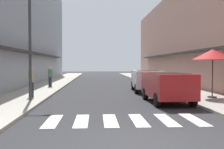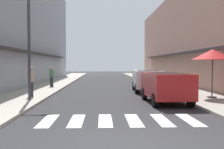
% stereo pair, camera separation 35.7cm
% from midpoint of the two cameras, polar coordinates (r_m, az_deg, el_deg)
% --- Properties ---
extents(ground_plane, '(96.01, 96.01, 0.00)m').
position_cam_midpoint_polar(ground_plane, '(23.87, -1.42, -2.40)').
color(ground_plane, '#2B2B2D').
extents(sidewalk_left, '(2.85, 61.10, 0.12)m').
position_cam_midpoint_polar(sidewalk_left, '(24.22, -13.24, -2.25)').
color(sidewalk_left, '#ADA899').
rests_on(sidewalk_left, ground_plane).
extents(sidewalk_right, '(2.85, 61.10, 0.12)m').
position_cam_midpoint_polar(sidewalk_right, '(24.53, 10.24, -2.17)').
color(sidewalk_right, '#9E998E').
rests_on(sidewalk_right, ground_plane).
extents(building_row_left, '(5.50, 41.28, 11.89)m').
position_cam_midpoint_polar(building_row_left, '(26.56, -21.40, 10.77)').
color(building_row_left, '#939EA8').
rests_on(building_row_left, ground_plane).
extents(building_row_right, '(5.50, 41.28, 8.93)m').
position_cam_midpoint_polar(building_row_right, '(26.88, 17.93, 7.53)').
color(building_row_right, '#A87A6B').
rests_on(building_row_right, ground_plane).
extents(crosswalk, '(5.20, 2.20, 0.01)m').
position_cam_midpoint_polar(crosswalk, '(9.50, 1.44, -9.29)').
color(crosswalk, silver).
rests_on(crosswalk, ground_plane).
extents(parked_car_near, '(1.90, 4.00, 1.47)m').
position_cam_midpoint_polar(parked_car_near, '(13.76, 10.41, -1.93)').
color(parked_car_near, maroon).
rests_on(parked_car_near, ground_plane).
extents(parked_car_mid, '(1.96, 4.02, 1.47)m').
position_cam_midpoint_polar(parked_car_mid, '(19.21, 6.48, -0.77)').
color(parked_car_mid, silver).
rests_on(parked_car_mid, ground_plane).
extents(street_lamp, '(1.19, 0.28, 5.19)m').
position_cam_midpoint_polar(street_lamp, '(14.30, -16.28, 7.73)').
color(street_lamp, '#38383D').
rests_on(street_lamp, sidewalk_left).
extents(cafe_umbrella, '(2.17, 2.17, 2.55)m').
position_cam_midpoint_polar(cafe_umbrella, '(15.62, 19.17, 3.81)').
color(cafe_umbrella, '#262626').
rests_on(cafe_umbrella, sidewalk_right).
extents(pedestrian_walking_near, '(0.34, 0.34, 1.65)m').
position_cam_midpoint_polar(pedestrian_walking_near, '(15.63, -16.74, -1.26)').
color(pedestrian_walking_near, '#282B33').
rests_on(pedestrian_walking_near, sidewalk_left).
extents(pedestrian_walking_far, '(0.34, 0.34, 1.54)m').
position_cam_midpoint_polar(pedestrian_walking_far, '(22.37, -12.92, -0.39)').
color(pedestrian_walking_far, '#282B33').
rests_on(pedestrian_walking_far, sidewalk_left).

